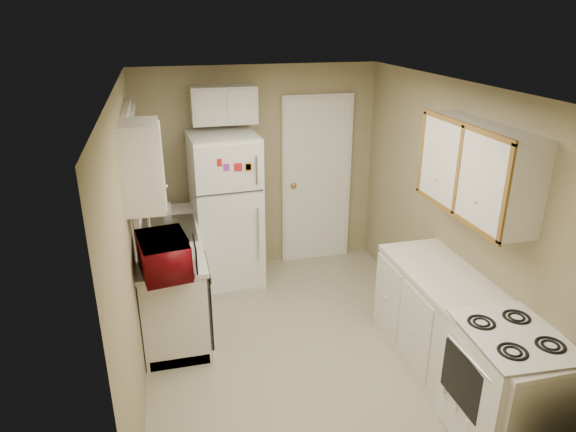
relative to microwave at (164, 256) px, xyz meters
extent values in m
plane|color=beige|center=(1.15, -0.11, -1.05)|extent=(3.80, 3.80, 0.00)
plane|color=white|center=(1.15, -0.11, 1.35)|extent=(3.80, 3.80, 0.00)
plane|color=tan|center=(-0.25, -0.11, 0.15)|extent=(3.80, 3.80, 0.00)
plane|color=tan|center=(2.55, -0.11, 0.15)|extent=(3.80, 3.80, 0.00)
plane|color=tan|center=(1.15, 1.79, 0.15)|extent=(2.80, 2.80, 0.00)
plane|color=tan|center=(1.15, -2.01, 0.15)|extent=(2.80, 2.80, 0.00)
cube|color=silver|center=(0.05, 0.79, -0.60)|extent=(0.60, 1.80, 0.90)
cube|color=black|center=(0.34, 0.19, -0.56)|extent=(0.03, 0.58, 0.72)
cube|color=gray|center=(0.05, 0.94, -0.19)|extent=(0.54, 0.74, 0.16)
imported|color=maroon|center=(0.00, 0.00, 0.00)|extent=(0.60, 0.40, 0.38)
imported|color=silver|center=(0.06, 1.37, -0.05)|extent=(0.09, 0.09, 0.18)
cube|color=silver|center=(-0.21, 0.94, 0.55)|extent=(0.10, 0.98, 1.08)
cube|color=silver|center=(-0.10, 0.11, 0.75)|extent=(0.30, 0.45, 0.70)
cube|color=white|center=(0.69, 1.39, -0.18)|extent=(0.75, 0.73, 1.73)
cube|color=silver|center=(0.75, 1.64, 0.95)|extent=(0.70, 0.30, 0.40)
cube|color=white|center=(1.85, 1.75, -0.03)|extent=(0.86, 0.06, 2.08)
cube|color=silver|center=(2.25, -0.91, -0.60)|extent=(0.60, 2.00, 0.90)
cube|color=white|center=(2.25, -1.50, -0.59)|extent=(0.67, 0.80, 0.93)
cube|color=silver|center=(2.40, -0.61, 0.75)|extent=(0.30, 1.20, 0.70)
camera|label=1|loc=(0.06, -3.94, 1.87)|focal=32.00mm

